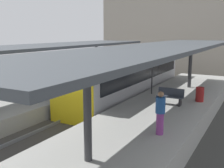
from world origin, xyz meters
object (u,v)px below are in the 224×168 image
Objects in this scene: platform_bench at (170,96)px; platform_sign at (152,68)px; commuter_train at (129,76)px; litter_bin at (200,94)px; passenger_near_bench at (160,112)px.

platform_bench is 2.81m from platform_sign.
commuter_train is at bearing 140.08° from platform_bench.
commuter_train is 5.63m from litter_bin.
platform_sign is 6.90m from passenger_near_bench.
commuter_train is 9.24m from passenger_near_bench.
platform_bench is 1.85m from litter_bin.
commuter_train is 9.63× the size of platform_bench.
platform_bench is (4.01, -3.36, -0.26)m from commuter_train.
commuter_train reaches higher than litter_bin.
platform_sign reaches higher than platform_bench.
platform_sign is at bearing 133.23° from platform_bench.
platform_bench reaches higher than litter_bin.
platform_sign is (-1.75, 1.86, 1.16)m from platform_bench.
commuter_train reaches higher than platform_bench.
passenger_near_bench is at bearing -77.83° from platform_bench.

